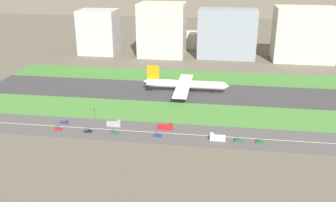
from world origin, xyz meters
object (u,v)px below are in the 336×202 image
at_px(cargo_warehouse, 304,34).
at_px(car_2, 114,132).
at_px(car_1, 157,135).
at_px(car_3, 65,122).
at_px(car_5, 58,129).
at_px(truck_1, 217,138).
at_px(terminal_building, 99,32).
at_px(fuel_tank_centre, 192,40).
at_px(truck_0, 166,127).
at_px(fuel_tank_west, 163,39).
at_px(airliner, 184,84).
at_px(car_4, 260,142).
at_px(office_tower, 227,34).
at_px(car_0, 238,140).
at_px(traffic_light, 95,113).
at_px(truck_2, 114,124).
at_px(car_6, 88,131).
at_px(hangar_building, 162,30).

bearing_deg(cargo_warehouse, car_2, -125.51).
height_order(car_1, car_2, same).
relative_size(car_3, car_5, 1.00).
distance_m(truck_1, terminal_building, 232.28).
bearing_deg(fuel_tank_centre, truck_1, -81.80).
distance_m(car_1, truck_0, 10.52).
bearing_deg(truck_1, fuel_tank_west, -73.93).
bearing_deg(terminal_building, truck_1, -56.10).
distance_m(airliner, cargo_warehouse, 156.27).
relative_size(car_4, office_tower, 0.08).
bearing_deg(fuel_tank_centre, car_0, -79.12).
bearing_deg(traffic_light, cargo_warehouse, 48.41).
bearing_deg(cargo_warehouse, fuel_tank_centre, 158.21).
relative_size(truck_2, fuel_tank_west, 0.33).
xyz_separation_m(car_6, fuel_tank_centre, (40.19, 237.00, 7.53)).
height_order(truck_0, office_tower, office_tower).
height_order(truck_0, car_0, truck_0).
distance_m(car_5, terminal_building, 196.67).
xyz_separation_m(car_4, truck_2, (-84.27, 10.00, 0.75)).
bearing_deg(traffic_light, car_2, -45.93).
height_order(car_2, office_tower, office_tower).
relative_size(car_4, truck_1, 0.52).
bearing_deg(car_6, car_3, -28.84).
distance_m(car_0, fuel_tank_west, 250.13).
distance_m(car_2, car_6, 15.75).
xyz_separation_m(car_5, fuel_tank_centre, (58.27, 237.00, 7.53)).
xyz_separation_m(car_5, car_6, (18.09, 0.00, 0.00)).
bearing_deg(truck_0, terminal_building, 118.49).
bearing_deg(car_3, truck_0, -0.00).
xyz_separation_m(car_5, office_tower, (96.88, 192.00, 23.42)).
xyz_separation_m(car_0, terminal_building, (-140.40, 192.00, 21.88)).
xyz_separation_m(airliner, fuel_tank_centre, (-7.53, 159.00, 2.22)).
height_order(airliner, traffic_light, airliner).
bearing_deg(truck_0, truck_2, 180.00).
relative_size(car_0, fuel_tank_centre, 0.18).
xyz_separation_m(car_4, terminal_building, (-152.01, 192.00, 21.88)).
xyz_separation_m(airliner, cargo_warehouse, (105.06, 114.00, 19.65)).
height_order(car_3, hangar_building, hangar_building).
height_order(car_1, hangar_building, hangar_building).
bearing_deg(car_2, traffic_light, -45.93).
bearing_deg(traffic_light, car_1, -22.89).
bearing_deg(car_0, hangar_building, -69.27).
xyz_separation_m(truck_2, hangar_building, (0.01, 182.00, 25.12)).
distance_m(car_6, traffic_light, 18.38).
bearing_deg(car_5, traffic_light, -132.37).
distance_m(terminal_building, cargo_warehouse, 207.46).
relative_size(traffic_light, cargo_warehouse, 0.13).
bearing_deg(car_4, office_tower, -84.48).
height_order(truck_1, terminal_building, terminal_building).
bearing_deg(car_3, truck_1, -6.17).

